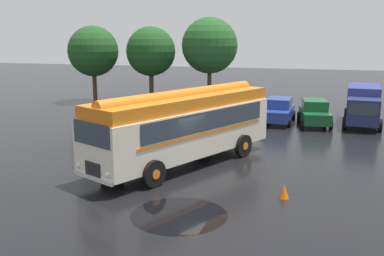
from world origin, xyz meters
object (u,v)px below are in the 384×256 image
object	(u,v)px
vintage_bus	(183,124)
box_van	(363,104)
car_far_right	(314,112)
traffic_cone	(284,191)
car_mid_right	(279,110)
car_near_left	(195,105)
car_mid_left	(234,106)

from	to	relation	value
vintage_bus	box_van	bearing A→B (deg)	53.88
car_far_right	traffic_cone	world-z (taller)	car_far_right
car_far_right	car_mid_right	bearing A→B (deg)	175.38
box_van	car_near_left	bearing A→B (deg)	-179.13
car_far_right	vintage_bus	bearing A→B (deg)	-117.62
car_mid_left	car_far_right	bearing A→B (deg)	-11.97
car_near_left	car_mid_left	bearing A→B (deg)	5.43
car_mid_right	traffic_cone	bearing A→B (deg)	-84.49
vintage_bus	traffic_cone	bearing A→B (deg)	-33.82
traffic_cone	car_mid_left	bearing A→B (deg)	106.86
car_near_left	car_mid_left	xyz separation A→B (m)	(2.82, 0.27, 0.00)
car_mid_left	car_far_right	xyz separation A→B (m)	(5.60, -1.19, 0.00)
car_mid_left	box_van	size ratio (longest dim) A/B	0.73
vintage_bus	traffic_cone	distance (m)	6.01
vintage_bus	box_van	world-z (taller)	vintage_bus
vintage_bus	car_near_left	bearing A→B (deg)	102.66
car_mid_right	traffic_cone	size ratio (longest dim) A/B	7.77
car_near_left	car_mid_right	xyz separation A→B (m)	(6.09, -0.73, 0.00)
car_mid_right	car_near_left	bearing A→B (deg)	173.16
car_near_left	car_far_right	world-z (taller)	same
car_mid_left	car_mid_right	bearing A→B (deg)	-16.97
car_near_left	car_mid_left	world-z (taller)	same
car_mid_left	car_far_right	size ratio (longest dim) A/B	0.98
vintage_bus	box_van	size ratio (longest dim) A/B	1.71
car_near_left	car_far_right	distance (m)	8.47
car_mid_right	vintage_bus	bearing A→B (deg)	-107.02
car_far_right	traffic_cone	bearing A→B (deg)	-93.77
vintage_bus	car_near_left	size ratio (longest dim) A/B	2.36
car_far_right	box_van	distance (m)	3.30
car_near_left	traffic_cone	world-z (taller)	car_near_left
car_near_left	car_mid_right	distance (m)	6.14
vintage_bus	box_van	xyz separation A→B (m)	(8.81, 12.07, -0.53)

